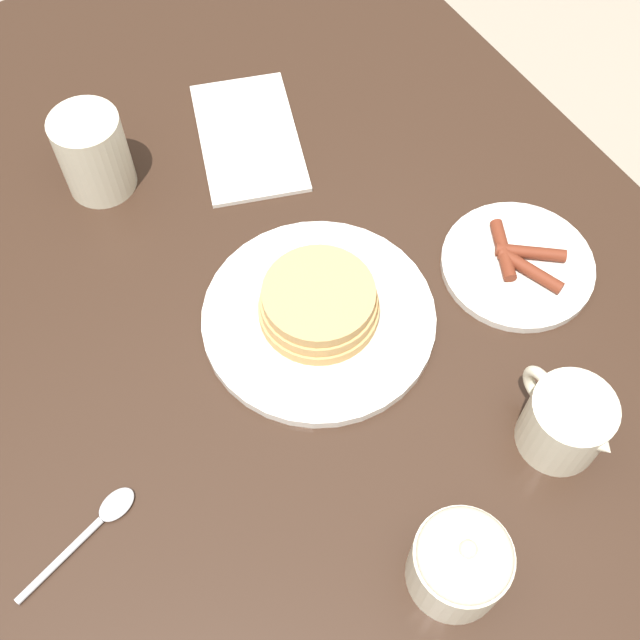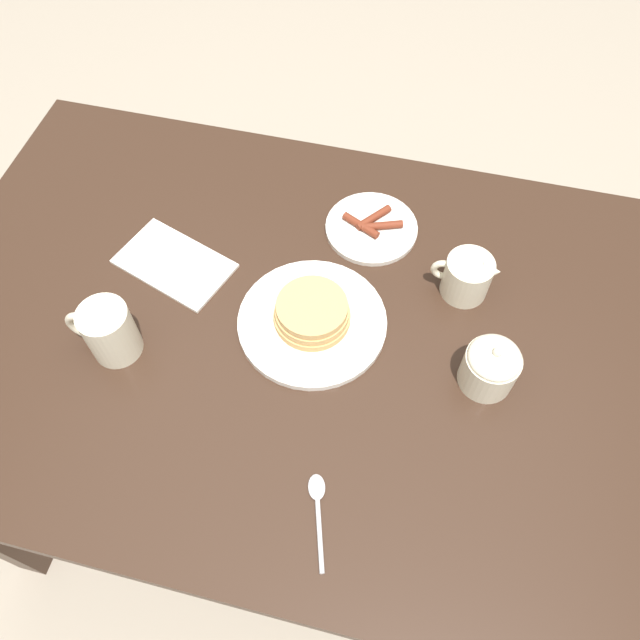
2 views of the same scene
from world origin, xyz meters
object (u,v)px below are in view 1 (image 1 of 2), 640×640
(coffee_mug, at_px, (92,151))
(spoon, at_px, (96,525))
(side_plate_bacon, at_px, (518,264))
(pancake_plate, at_px, (319,311))
(sugar_bowl, at_px, (460,563))
(creamer_pitcher, at_px, (567,423))
(napkin, at_px, (249,137))

(coffee_mug, xyz_separation_m, spoon, (-0.38, 0.17, -0.05))
(side_plate_bacon, relative_size, coffee_mug, 1.48)
(pancake_plate, relative_size, spoon, 1.85)
(pancake_plate, xyz_separation_m, spoon, (-0.08, 0.29, -0.02))
(sugar_bowl, xyz_separation_m, spoon, (0.21, 0.25, -0.04))
(pancake_plate, xyz_separation_m, creamer_pitcher, (-0.23, -0.13, 0.02))
(side_plate_bacon, relative_size, napkin, 0.75)
(side_plate_bacon, bearing_deg, spoon, 92.81)
(side_plate_bacon, bearing_deg, coffee_mug, 44.01)
(pancake_plate, distance_m, coffee_mug, 0.32)
(side_plate_bacon, distance_m, creamer_pitcher, 0.20)
(side_plate_bacon, distance_m, sugar_bowl, 0.35)
(spoon, bearing_deg, napkin, -45.36)
(napkin, bearing_deg, coffee_mug, 80.26)
(coffee_mug, height_order, napkin, coffee_mug)
(pancake_plate, xyz_separation_m, napkin, (0.26, -0.06, -0.02))
(spoon, bearing_deg, coffee_mug, -24.37)
(sugar_bowl, relative_size, napkin, 0.43)
(creamer_pitcher, height_order, napkin, creamer_pitcher)
(side_plate_bacon, bearing_deg, creamer_pitcher, 152.22)
(pancake_plate, height_order, side_plate_bacon, pancake_plate)
(coffee_mug, xyz_separation_m, napkin, (-0.03, -0.18, -0.05))
(sugar_bowl, distance_m, spoon, 0.33)
(coffee_mug, bearing_deg, side_plate_bacon, -135.99)
(pancake_plate, relative_size, side_plate_bacon, 1.47)
(napkin, xyz_separation_m, spoon, (-0.35, 0.35, 0.00))
(pancake_plate, xyz_separation_m, sugar_bowl, (-0.29, 0.04, 0.03))
(sugar_bowl, bearing_deg, coffee_mug, 8.07)
(side_plate_bacon, height_order, spoon, side_plate_bacon)
(coffee_mug, bearing_deg, spoon, 155.63)
(coffee_mug, bearing_deg, pancake_plate, -158.26)
(napkin, height_order, spoon, spoon)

